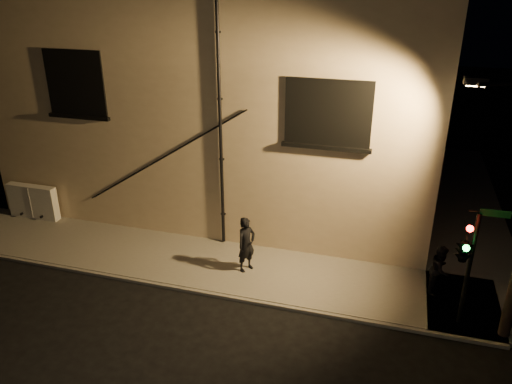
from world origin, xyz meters
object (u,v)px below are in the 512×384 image
(utility_cabinet, at_px, (33,202))
(traffic_signal, at_px, (465,249))
(pedestrian_b, at_px, (440,269))
(pedestrian_a, at_px, (246,244))

(utility_cabinet, xyz_separation_m, traffic_signal, (15.05, -2.25, 1.63))
(pedestrian_b, distance_m, traffic_signal, 2.11)
(pedestrian_b, bearing_deg, utility_cabinet, 106.70)
(pedestrian_a, bearing_deg, utility_cabinet, 114.21)
(pedestrian_a, bearing_deg, traffic_signal, -67.22)
(utility_cabinet, distance_m, pedestrian_b, 14.76)
(utility_cabinet, bearing_deg, traffic_signal, -8.52)
(pedestrian_a, distance_m, traffic_signal, 6.33)
(utility_cabinet, height_order, pedestrian_a, pedestrian_a)
(utility_cabinet, bearing_deg, pedestrian_a, -7.94)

